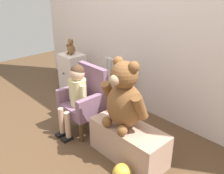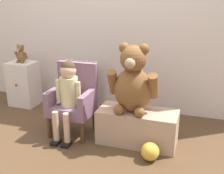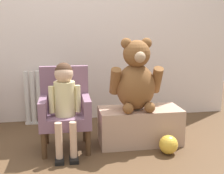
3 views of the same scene
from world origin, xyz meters
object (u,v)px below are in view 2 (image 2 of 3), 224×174
at_px(small_dresser, 24,84).
at_px(toy_ball, 150,152).
at_px(child_figure, 68,89).
at_px(radiator, 82,84).
at_px(child_armchair, 74,99).
at_px(low_bench, 137,127).
at_px(large_teddy_bear, 133,82).
at_px(small_teddy_bear, 21,55).

relative_size(small_dresser, toy_ball, 3.49).
xyz_separation_m(child_figure, toy_ball, (0.83, -0.17, -0.41)).
bearing_deg(radiator, child_armchair, -72.40).
bearing_deg(low_bench, large_teddy_bear, -158.89).
bearing_deg(child_figure, child_armchair, 90.00).
height_order(radiator, small_teddy_bear, small_teddy_bear).
bearing_deg(toy_ball, child_figure, 168.49).
xyz_separation_m(child_armchair, small_teddy_bear, (-0.91, 0.47, 0.29)).
distance_m(child_figure, low_bench, 0.74).
height_order(small_dresser, child_figure, child_figure).
relative_size(small_dresser, large_teddy_bear, 0.88).
height_order(small_dresser, large_teddy_bear, large_teddy_bear).
distance_m(small_teddy_bear, toy_ball, 1.97).
distance_m(child_figure, small_teddy_bear, 1.09).
relative_size(child_figure, small_teddy_bear, 3.42).
bearing_deg(low_bench, small_teddy_bear, 162.70).
bearing_deg(small_dresser, child_figure, -32.27).
relative_size(child_armchair, toy_ball, 4.46).
bearing_deg(small_dresser, small_teddy_bear, -17.16).
height_order(small_dresser, small_teddy_bear, small_teddy_bear).
relative_size(low_bench, small_teddy_bear, 3.31).
bearing_deg(radiator, small_dresser, -164.34).
bearing_deg(small_teddy_bear, child_figure, -32.38).
xyz_separation_m(radiator, low_bench, (0.87, -0.69, -0.13)).
xyz_separation_m(child_figure, large_teddy_bear, (0.61, 0.07, 0.10)).
bearing_deg(child_armchair, small_teddy_bear, 152.83).
relative_size(child_armchair, large_teddy_bear, 1.13).
bearing_deg(small_teddy_bear, small_dresser, 162.84).
bearing_deg(radiator, large_teddy_bear, -40.79).
bearing_deg(small_teddy_bear, toy_ball, -23.21).
distance_m(radiator, large_teddy_bear, 1.12).
bearing_deg(low_bench, small_dresser, 162.70).
bearing_deg(small_teddy_bear, radiator, 15.99).
height_order(small_dresser, toy_ball, small_dresser).
height_order(child_armchair, small_teddy_bear, small_teddy_bear).
distance_m(radiator, child_armchair, 0.70).
relative_size(child_armchair, child_figure, 0.93).
distance_m(radiator, child_figure, 0.83).
distance_m(child_armchair, child_figure, 0.18).
bearing_deg(toy_ball, low_bench, 124.02).
xyz_separation_m(large_teddy_bear, small_teddy_bear, (-1.52, 0.51, 0.05)).
relative_size(radiator, child_figure, 0.77).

